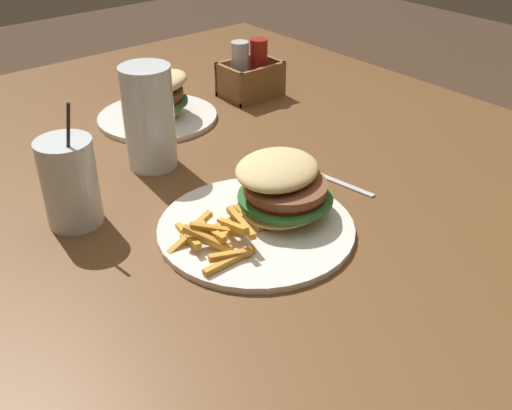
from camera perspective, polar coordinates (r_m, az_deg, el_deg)
dining_table at (r=1.10m, az=-6.53°, el=-0.42°), size 1.35×1.36×0.75m
meal_plate_near at (r=0.87m, az=1.36°, el=0.06°), size 0.29×0.29×0.10m
beer_glass at (r=1.03m, az=-10.13°, el=7.94°), size 0.09×0.09×0.18m
juice_glass at (r=0.90m, az=-17.27°, el=1.87°), size 0.08×0.08×0.20m
spoon at (r=1.03m, az=4.93°, el=3.60°), size 0.05×0.17×0.01m
meal_plate_far at (r=1.23m, az=-9.31°, el=9.60°), size 0.24×0.24×0.10m
condiment_caddy at (r=1.34m, az=-0.57°, el=12.22°), size 0.12×0.09×0.12m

